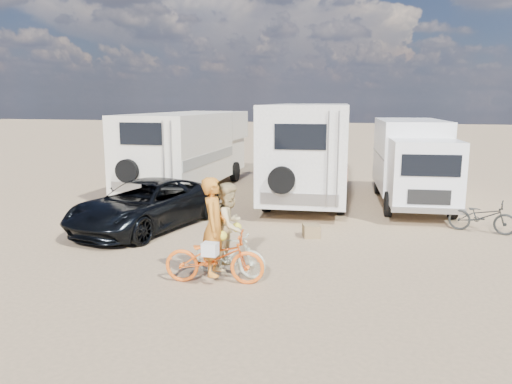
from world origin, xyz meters
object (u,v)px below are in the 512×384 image
(rv_left, at_px, (189,152))
(rider_man, at_px, (214,236))
(rider_woman, at_px, (230,234))
(cooler, at_px, (204,204))
(box_truck, at_px, (413,163))
(bike_parked, at_px, (482,216))
(dark_suv, at_px, (145,205))
(bike_man, at_px, (214,258))
(rv_main, at_px, (310,152))
(crate, at_px, (311,231))
(bike_woman, at_px, (230,254))

(rv_left, height_order, rider_man, rv_left)
(rider_woman, height_order, cooler, rider_woman)
(box_truck, xyz_separation_m, cooler, (-6.40, -2.72, -1.19))
(rv_left, distance_m, rider_man, 10.34)
(rider_woman, distance_m, bike_parked, 7.34)
(dark_suv, xyz_separation_m, rider_woman, (3.40, -2.94, 0.20))
(rider_man, bearing_deg, bike_man, -0.00)
(rv_main, relative_size, rider_woman, 4.71)
(rider_man, height_order, rider_woman, rider_man)
(box_truck, xyz_separation_m, crate, (-2.61, -4.86, -1.24))
(rider_woman, bearing_deg, box_truck, -18.33)
(rider_man, height_order, bike_parked, rider_man)
(bike_woman, height_order, bike_parked, bike_woman)
(rv_main, bearing_deg, bike_man, -97.85)
(rv_main, bearing_deg, bike_parked, -39.07)
(box_truck, height_order, dark_suv, box_truck)
(box_truck, distance_m, cooler, 7.05)
(bike_parked, bearing_deg, cooler, 100.55)
(cooler, bearing_deg, rv_main, 49.42)
(bike_man, relative_size, rider_woman, 1.12)
(dark_suv, bearing_deg, rv_main, 68.32)
(dark_suv, relative_size, rider_woman, 2.78)
(rider_woman, height_order, crate, rider_woman)
(bike_man, distance_m, bike_woman, 0.47)
(rv_left, xyz_separation_m, box_truck, (8.36, -0.75, -0.09))
(bike_parked, distance_m, crate, 4.62)
(rv_main, relative_size, dark_suv, 1.69)
(bike_man, xyz_separation_m, cooler, (-2.50, 5.85, -0.29))
(rv_left, xyz_separation_m, rider_woman, (4.63, -8.88, -0.64))
(box_truck, bearing_deg, bike_parked, -68.36)
(rv_left, height_order, bike_woman, rv_left)
(dark_suv, distance_m, bike_man, 4.68)
(rider_woman, distance_m, crate, 3.52)
(box_truck, distance_m, bike_parked, 3.76)
(rv_main, xyz_separation_m, rv_left, (-4.85, 0.48, -0.17))
(bike_woman, relative_size, bike_parked, 0.90)
(bike_woman, xyz_separation_m, crate, (1.12, 3.27, -0.29))
(rider_woman, distance_m, cooler, 6.07)
(rv_left, xyz_separation_m, bike_parked, (10.06, -3.96, -1.06))
(bike_parked, distance_m, cooler, 8.12)
(rv_left, relative_size, rider_woman, 4.55)
(box_truck, relative_size, rider_man, 3.32)
(rv_left, xyz_separation_m, bike_woman, (4.63, -8.88, -1.04))
(rv_main, xyz_separation_m, rider_woman, (-0.23, -8.40, -0.81))
(bike_woman, bearing_deg, bike_parked, -41.55)
(rv_main, bearing_deg, cooler, -139.44)
(crate, bearing_deg, rv_main, 99.93)
(box_truck, relative_size, bike_parked, 3.71)
(dark_suv, bearing_deg, box_truck, 47.97)
(dark_suv, bearing_deg, bike_parked, 24.53)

